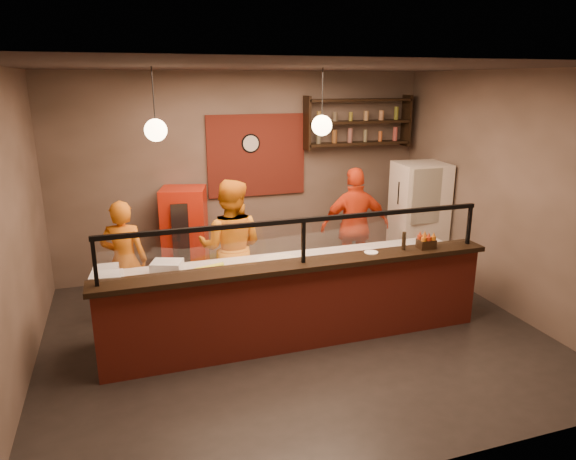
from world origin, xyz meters
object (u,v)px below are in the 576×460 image
object	(u,v)px
cook_right	(355,227)
cook_mid	(231,247)
condiment_caddy	(426,244)
pepper_mill	(404,241)
pizza_dough	(279,262)
wall_clock	(250,143)
fridge	(418,219)
cook_left	(124,261)
red_cooler	(185,236)

from	to	relation	value
cook_right	cook_mid	bearing A→B (deg)	20.68
condiment_caddy	pepper_mill	xyz separation A→B (m)	(-0.30, 0.03, 0.06)
pizza_dough	condiment_caddy	size ratio (longest dim) A/B	2.79
cook_right	pizza_dough	xyz separation A→B (m)	(-1.56, -1.12, -0.00)
wall_clock	fridge	distance (m)	2.95
wall_clock	condiment_caddy	bearing A→B (deg)	-61.05
cook_left	red_cooler	world-z (taller)	cook_left
cook_left	pepper_mill	size ratio (longest dim) A/B	7.16
cook_right	wall_clock	bearing A→B (deg)	-30.96
red_cooler	condiment_caddy	xyz separation A→B (m)	(2.66, -2.44, 0.36)
wall_clock	fridge	xyz separation A→B (m)	(2.50, -1.02, -1.19)
wall_clock	red_cooler	size ratio (longest dim) A/B	0.20
pepper_mill	cook_right	bearing A→B (deg)	85.96
fridge	condiment_caddy	world-z (taller)	fridge
fridge	pepper_mill	bearing A→B (deg)	-121.51
wall_clock	condiment_caddy	size ratio (longest dim) A/B	1.48
cook_left	fridge	world-z (taller)	fridge
cook_right	condiment_caddy	distance (m)	1.65
cook_right	pizza_dough	bearing A→B (deg)	44.75
cook_right	fridge	bearing A→B (deg)	-165.92
red_cooler	pepper_mill	size ratio (longest dim) A/B	6.73
cook_right	condiment_caddy	xyz separation A→B (m)	(0.18, -1.63, 0.21)
wall_clock	cook_right	xyz separation A→B (m)	(1.34, -1.12, -1.19)
wall_clock	cook_left	world-z (taller)	wall_clock
cook_left	pepper_mill	world-z (taller)	cook_left
cook_right	condiment_caddy	bearing A→B (deg)	105.50
wall_clock	cook_right	distance (m)	2.11
pizza_dough	pepper_mill	size ratio (longest dim) A/B	2.53
cook_left	cook_right	size ratio (longest dim) A/B	0.88
fridge	red_cooler	size ratio (longest dim) A/B	1.20
wall_clock	pizza_dough	size ratio (longest dim) A/B	0.53
cook_left	pepper_mill	xyz separation A→B (m)	(3.27, -1.41, 0.37)
fridge	cook_left	bearing A→B (deg)	-170.92
wall_clock	cook_left	bearing A→B (deg)	-147.42
condiment_caddy	pepper_mill	distance (m)	0.30
cook_mid	cook_right	bearing A→B (deg)	-145.16
wall_clock	fridge	size ratio (longest dim) A/B	0.17
pizza_dough	condiment_caddy	bearing A→B (deg)	-16.07
cook_mid	pizza_dough	distance (m)	0.84
cook_mid	cook_right	distance (m)	2.06
red_cooler	fridge	bearing A→B (deg)	3.83
cook_mid	condiment_caddy	world-z (taller)	cook_mid
cook_mid	fridge	world-z (taller)	cook_mid
wall_clock	fridge	bearing A→B (deg)	-22.20
pepper_mill	wall_clock	bearing A→B (deg)	114.28
fridge	pepper_mill	xyz separation A→B (m)	(-1.28, -1.70, 0.26)
wall_clock	cook_left	xyz separation A→B (m)	(-2.05, -1.31, -1.30)
cook_left	wall_clock	bearing A→B (deg)	-133.47
pizza_dough	cook_right	bearing A→B (deg)	35.69
fridge	pizza_dough	size ratio (longest dim) A/B	3.20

